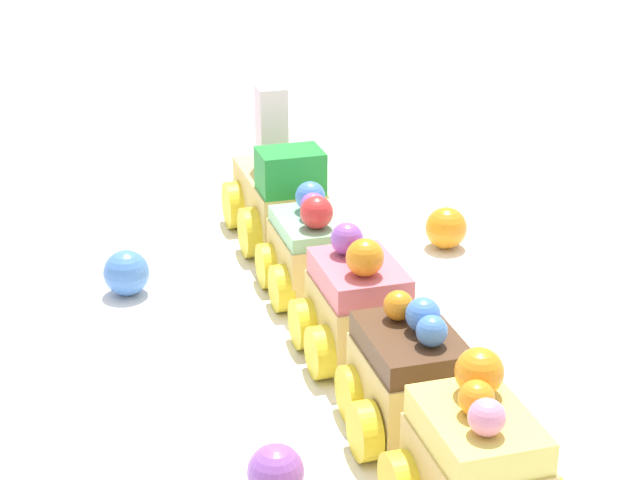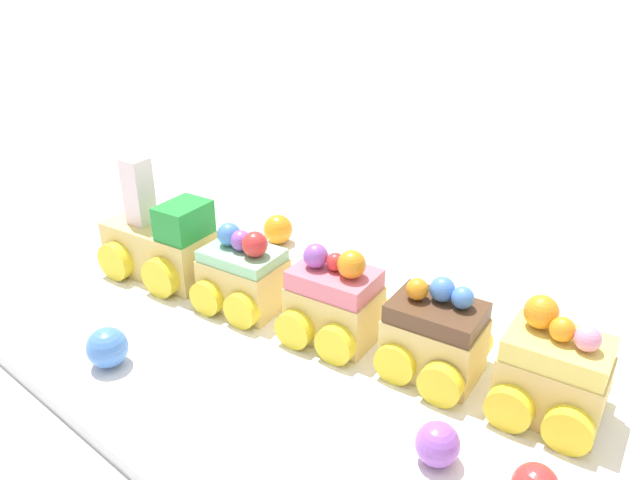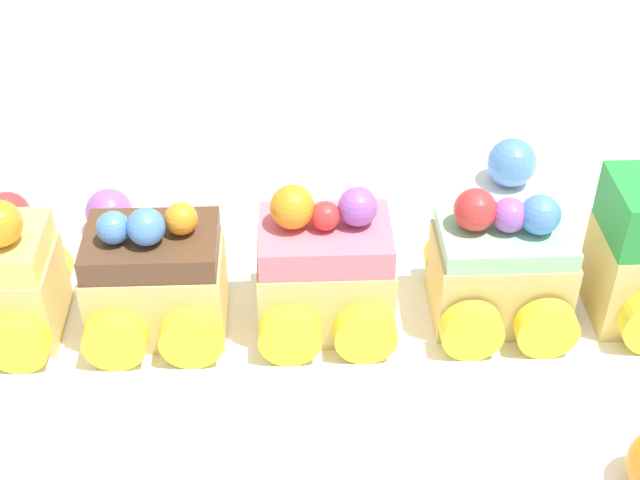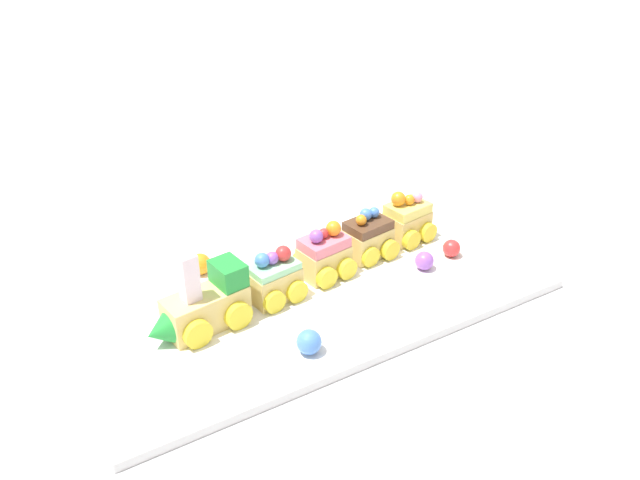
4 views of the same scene
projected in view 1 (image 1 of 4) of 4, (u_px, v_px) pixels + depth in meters
ground_plane at (325, 347)px, 0.66m from camera, size 10.00×10.00×0.00m
display_board at (325, 338)px, 0.65m from camera, size 0.62×0.34×0.01m
cake_train_locomotive at (277, 196)px, 0.78m from camera, size 0.13×0.08×0.11m
cake_car_mint at (316, 254)px, 0.69m from camera, size 0.07×0.08×0.07m
cake_car_strawberry at (358, 309)px, 0.61m from camera, size 0.07×0.08×0.08m
cake_car_chocolate at (409, 382)px, 0.54m from camera, size 0.07×0.08×0.07m
cake_car_lemon at (475, 469)px, 0.47m from camera, size 0.07×0.08×0.08m
gumball_purple at (276, 472)px, 0.49m from camera, size 0.03×0.03×0.03m
gumball_orange at (446, 228)px, 0.76m from camera, size 0.03×0.03×0.03m
gumball_blue at (126, 273)px, 0.69m from camera, size 0.03×0.03×0.03m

